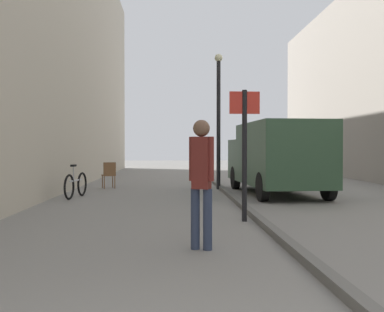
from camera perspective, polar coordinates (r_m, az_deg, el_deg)
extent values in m
plane|color=gray|center=(13.42, -1.87, -5.23)|extent=(80.00, 80.00, 0.00)
cube|color=#615F5B|center=(13.52, 4.86, -4.93)|extent=(0.16, 40.00, 0.12)
cylinder|color=#2D3851|center=(6.70, 0.40, -7.76)|extent=(0.13, 0.13, 0.87)
cylinder|color=#2D3851|center=(6.65, 1.94, -7.83)|extent=(0.13, 0.13, 0.87)
cube|color=maroon|center=(6.60, 1.17, -0.84)|extent=(0.30, 0.28, 0.74)
cylinder|color=maroon|center=(6.64, 0.08, -0.35)|extent=(0.10, 0.10, 0.63)
cylinder|color=maroon|center=(6.56, 2.28, -0.36)|extent=(0.10, 0.10, 0.63)
sphere|color=brown|center=(6.60, 1.17, 3.44)|extent=(0.24, 0.24, 0.24)
cube|color=#335138|center=(14.15, 11.07, 0.27)|extent=(2.28, 4.08, 1.88)
cube|color=#335138|center=(16.81, 8.37, -0.41)|extent=(2.14, 1.66, 1.41)
cube|color=black|center=(17.33, 7.94, 0.66)|extent=(1.72, 0.14, 0.62)
cylinder|color=black|center=(16.49, 5.36, -2.67)|extent=(0.27, 0.81, 0.80)
cylinder|color=black|center=(16.94, 11.53, -2.59)|extent=(0.27, 0.81, 0.80)
cylinder|color=black|center=(12.71, 8.70, -3.77)|extent=(0.27, 0.81, 0.80)
cylinder|color=black|center=(13.29, 16.48, -3.60)|extent=(0.27, 0.81, 0.80)
cylinder|color=black|center=(9.19, 6.49, 0.02)|extent=(0.10, 0.10, 2.60)
cube|color=red|center=(9.23, 6.50, 6.55)|extent=(0.60, 0.04, 0.44)
cylinder|color=black|center=(16.31, 3.29, 3.79)|extent=(0.14, 0.14, 4.50)
sphere|color=beige|center=(16.60, 3.30, 11.99)|extent=(0.28, 0.28, 0.28)
torus|color=black|center=(14.38, -13.40, -3.39)|extent=(0.17, 0.72, 0.72)
torus|color=black|center=(13.40, -14.91, -3.72)|extent=(0.17, 0.72, 0.72)
cylinder|color=#B7B7BC|center=(13.87, -14.13, -2.94)|extent=(0.19, 0.94, 0.05)
cylinder|color=#B7B7BC|center=(13.68, -14.41, -2.07)|extent=(0.04, 0.04, 0.40)
cube|color=black|center=(13.67, -14.41, -1.15)|extent=(0.13, 0.25, 0.06)
cylinder|color=brown|center=(17.08, -10.99, -3.14)|extent=(0.04, 0.04, 0.45)
cylinder|color=brown|center=(17.15, -9.76, -3.12)|extent=(0.04, 0.04, 0.45)
cylinder|color=brown|center=(16.71, -10.75, -3.24)|extent=(0.04, 0.04, 0.45)
cylinder|color=brown|center=(16.79, -9.50, -3.21)|extent=(0.04, 0.04, 0.45)
cube|color=brown|center=(16.91, -10.25, -2.35)|extent=(0.56, 0.56, 0.04)
cube|color=brown|center=(16.71, -10.12, -1.55)|extent=(0.43, 0.18, 0.45)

